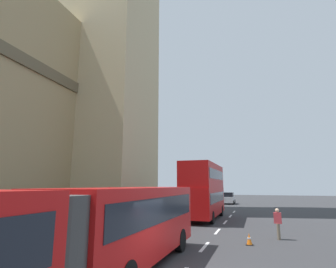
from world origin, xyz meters
name	(u,v)px	position (x,y,z in m)	size (l,w,h in m)	color
lane_centre_marking	(205,247)	(5.38, 0.00, 0.00)	(39.00, 0.16, 0.01)	silver
articulated_bus	(32,245)	(-3.53, 1.99, 1.75)	(18.38, 2.54, 2.90)	red
double_decker_bus	(204,188)	(16.14, 2.00, 2.71)	(9.28, 2.54, 4.90)	#B20F0F
sedan_lead	(229,198)	(36.68, 1.86, 0.91)	(4.40, 1.86, 1.85)	#B7B7BC
traffic_cone_middle	(249,239)	(6.49, -2.11, 0.28)	(0.36, 0.36, 0.58)	black
pedestrian_near_cones	(278,223)	(8.44, -3.65, 0.91)	(0.36, 0.43, 1.69)	#726651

